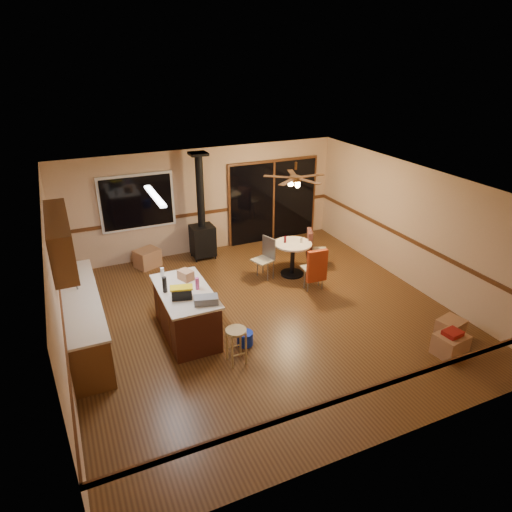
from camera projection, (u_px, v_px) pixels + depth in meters
floor at (262, 315)px, 8.88m from camera, size 7.00×7.00×0.00m
ceiling at (263, 186)px, 7.79m from camera, size 7.00×7.00×0.00m
wall_back at (203, 201)px, 11.24m from camera, size 7.00×0.00×7.00m
wall_front at (386, 366)px, 5.43m from camera, size 7.00×0.00×7.00m
wall_left at (57, 293)px, 7.04m from camera, size 0.00×7.00×7.00m
wall_right at (413, 227)px, 9.63m from camera, size 0.00×7.00×7.00m
chair_rail at (263, 269)px, 8.46m from camera, size 7.00×7.00×0.08m
window at (137, 202)px, 10.52m from camera, size 1.72×0.10×1.32m
sliding_door at (273, 202)px, 12.00m from camera, size 2.52×0.10×2.10m
lower_cabinets at (84, 320)px, 7.93m from camera, size 0.60×3.00×0.86m
countertop at (79, 298)px, 7.74m from camera, size 0.64×3.04×0.04m
upper_cabinets at (60, 240)px, 7.43m from camera, size 0.35×2.00×0.80m
kitchen_island at (186, 312)px, 8.13m from camera, size 0.88×1.68×0.90m
wood_stove at (202, 230)px, 11.03m from camera, size 0.55×0.50×2.52m
ceiling_fan at (295, 180)px, 9.56m from camera, size 0.24×0.24×0.55m
fluorescent_strip at (155, 196)px, 7.39m from camera, size 0.10×1.20×0.04m
toolbox_grey at (206, 300)px, 7.52m from camera, size 0.44×0.31×0.12m
toolbox_black at (182, 293)px, 7.65m from camera, size 0.37×0.25×0.19m
toolbox_yellow_lid at (181, 288)px, 7.61m from camera, size 0.42×0.29×0.03m
box_on_island at (186, 275)px, 8.28m from camera, size 0.29×0.32×0.18m
bottle_dark at (165, 285)px, 7.83m from camera, size 0.10×0.10×0.28m
bottle_pink at (197, 284)px, 7.93m from camera, size 0.09×0.09×0.22m
bottle_white at (162, 273)px, 8.33m from camera, size 0.09×0.09×0.20m
bar_stool at (236, 346)px, 7.45m from camera, size 0.39×0.39×0.63m
blue_bucket at (245, 338)px, 7.97m from camera, size 0.29×0.29×0.24m
dining_table at (293, 253)px, 10.26m from camera, size 0.84×0.84×0.78m
glass_red at (285, 239)px, 10.15m from camera, size 0.06×0.06×0.15m
glass_cream at (301, 240)px, 10.16m from camera, size 0.05×0.05×0.12m
chair_left at (266, 253)px, 10.13m from camera, size 0.51×0.50×0.51m
chair_near at (316, 266)px, 9.54m from camera, size 0.45×0.49×0.70m
chair_right at (311, 245)px, 10.54m from camera, size 0.59×0.57×0.70m
box_under_window at (147, 258)px, 10.78m from camera, size 0.67×0.62×0.43m
box_corner_a at (450, 345)px, 7.69m from camera, size 0.55×0.48×0.38m
box_corner_b at (450, 329)px, 8.14m from camera, size 0.52×0.47×0.36m
box_small_red at (453, 333)px, 7.59m from camera, size 0.32×0.28×0.08m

